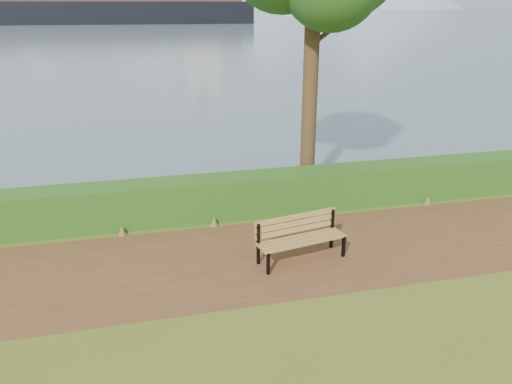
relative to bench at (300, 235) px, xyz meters
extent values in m
plane|color=#56631C|center=(-0.34, -0.07, -0.53)|extent=(140.00, 140.00, 0.00)
cube|color=#57311E|center=(-0.34, 0.23, -0.53)|extent=(40.00, 3.40, 0.01)
cube|color=#204B15|center=(-0.34, 2.53, -0.03)|extent=(32.00, 0.85, 1.00)
cube|color=#415A69|center=(-0.34, 259.93, -0.53)|extent=(700.00, 510.00, 0.00)
cube|color=black|center=(-0.78, -0.48, -0.30)|extent=(0.06, 0.07, 0.46)
cube|color=black|center=(-0.87, -0.04, -0.09)|extent=(0.06, 0.07, 0.88)
cube|color=black|center=(-0.83, -0.26, -0.10)|extent=(0.15, 0.53, 0.05)
cube|color=black|center=(0.91, -0.15, -0.30)|extent=(0.06, 0.07, 0.46)
cube|color=black|center=(0.82, 0.29, -0.09)|extent=(0.06, 0.07, 0.88)
cube|color=black|center=(0.86, 0.07, -0.10)|extent=(0.15, 0.53, 0.05)
cube|color=#A06E3E|center=(0.06, -0.28, -0.07)|extent=(1.83, 0.44, 0.04)
cube|color=#A06E3E|center=(0.03, -0.16, -0.07)|extent=(1.83, 0.44, 0.04)
cube|color=#A06E3E|center=(0.01, -0.03, -0.07)|extent=(1.83, 0.44, 0.04)
cube|color=#A06E3E|center=(-0.02, 0.10, -0.07)|extent=(1.83, 0.44, 0.04)
cube|color=#A06E3E|center=(-0.03, 0.16, 0.05)|extent=(1.82, 0.39, 0.11)
cube|color=#A06E3E|center=(-0.03, 0.16, 0.20)|extent=(1.82, 0.39, 0.11)
cube|color=#A06E3E|center=(-0.03, 0.16, 0.34)|extent=(1.82, 0.39, 0.11)
cylinder|color=#332115|center=(1.35, 3.44, 2.95)|extent=(0.39, 0.39, 6.96)
cylinder|color=#332115|center=(1.78, 3.44, 3.72)|extent=(1.02, 0.12, 0.76)
cylinder|color=#332115|center=(0.96, 3.53, 4.21)|extent=(0.79, 0.37, 0.70)
cube|color=black|center=(-8.23, 125.58, 1.01)|extent=(72.49, 15.51, 7.19)
camera|label=1|loc=(-3.01, -8.63, 4.39)|focal=35.00mm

